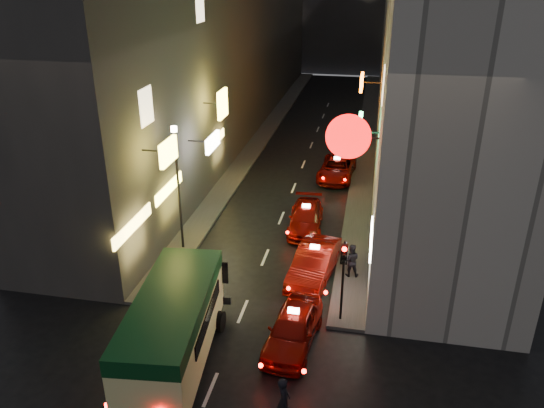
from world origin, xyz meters
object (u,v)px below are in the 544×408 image
Objects in this scene: taxi_near at (293,326)px; minibus at (173,322)px; pedestrian_crossing at (284,398)px; lamp_post at (178,181)px; traffic_light at (344,265)px.

minibus is at bearing -154.68° from taxi_near.
lamp_post is (-6.85, 9.83, 2.79)m from pedestrian_crossing.
pedestrian_crossing is 0.53× the size of traffic_light.
pedestrian_crossing is 5.75m from traffic_light.
minibus is 4.70m from pedestrian_crossing.
lamp_post is at bearing 151.09° from traffic_light.
lamp_post is (-6.55, 6.12, 2.90)m from taxi_near.
taxi_near is (3.93, 1.86, -0.98)m from minibus.
traffic_light is (5.58, 3.45, 0.88)m from minibus.
taxi_near is at bearing -136.07° from traffic_light.
minibus is 3.67× the size of pedestrian_crossing.
minibus is 4.46m from taxi_near.
pedestrian_crossing is (4.23, -1.85, -0.87)m from minibus.
traffic_light is at bearing 43.93° from taxi_near.
pedestrian_crossing is at bearing -23.69° from minibus.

